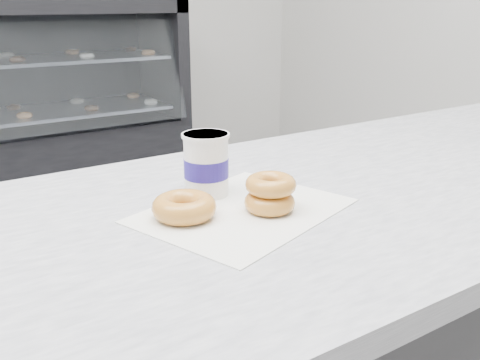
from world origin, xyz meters
name	(u,v)px	position (x,y,z in m)	size (l,w,h in m)	color
wax_paper	(243,211)	(0.04, -0.61, 0.90)	(0.34, 0.26, 0.00)	silver
donut_single	(184,207)	(-0.06, -0.59, 0.92)	(0.11, 0.11, 0.04)	gold
donut_stack	(270,193)	(0.08, -0.64, 0.93)	(0.12, 0.12, 0.06)	gold
coffee_cup	(206,164)	(0.03, -0.51, 0.96)	(0.11, 0.11, 0.12)	white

